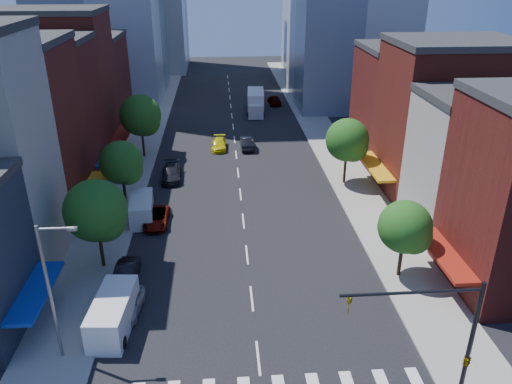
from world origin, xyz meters
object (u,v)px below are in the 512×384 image
parked_car_rear (172,173)px  traffic_car_oncoming (247,143)px  cargo_van_far (142,210)px  traffic_car_far (274,100)px  box_truck (256,103)px  parked_car_front (129,304)px  cargo_van_near (113,315)px  pedestrian_far (96,314)px  parked_car_third (156,218)px  parked_car_second (125,274)px  taxi (219,144)px

parked_car_rear → traffic_car_oncoming: (9.00, 9.74, 0.01)m
cargo_van_far → traffic_car_far: bearing=62.4°
box_truck → parked_car_rear: bearing=-109.3°
parked_car_front → cargo_van_near: 1.95m
parked_car_rear → pedestrian_far: pedestrian_far is taller
parked_car_front → parked_car_rear: size_ratio=0.75×
parked_car_third → box_truck: box_truck is taller
parked_car_front → pedestrian_far: 2.35m
parked_car_second → cargo_van_near: bearing=-83.9°
parked_car_front → parked_car_third: size_ratio=0.84×
taxi → box_truck: (6.02, 17.01, 0.97)m
pedestrian_far → box_truck: bearing=-178.8°
parked_car_rear → box_truck: 29.16m
parked_car_rear → pedestrian_far: 25.00m
parked_car_front → taxi: size_ratio=0.87×
parked_car_third → traffic_car_oncoming: 22.54m
parked_car_second → traffic_car_oncoming: size_ratio=0.90×
cargo_van_far → traffic_car_oncoming: (10.99, 19.41, -0.31)m
taxi → traffic_car_oncoming: 3.61m
taxi → traffic_car_oncoming: traffic_car_oncoming is taller
parked_car_third → parked_car_rear: bearing=86.7°
box_truck → pedestrian_far: bearing=-101.9°
parked_car_front → cargo_van_far: cargo_van_far is taller
traffic_car_oncoming → traffic_car_far: 23.00m
parked_car_second → cargo_van_far: cargo_van_far is taller
traffic_car_oncoming → box_truck: (2.41, 17.08, 0.85)m
parked_car_rear → parked_car_front: bearing=-94.4°
box_truck → cargo_van_near: bearing=-100.5°
cargo_van_near → traffic_car_far: 59.64m
traffic_car_oncoming → traffic_car_far: traffic_car_far is taller
parked_car_second → cargo_van_far: (-0.09, 10.16, 0.38)m
parked_car_second → parked_car_third: size_ratio=0.91×
parked_car_third → traffic_car_far: bearing=69.6°
parked_car_front → pedestrian_far: size_ratio=2.42×
cargo_van_far → pedestrian_far: size_ratio=3.27×
parked_car_rear → cargo_van_far: size_ratio=0.98×
parked_car_third → parked_car_rear: 10.68m
parked_car_rear → cargo_van_near: cargo_van_near is taller
parked_car_front → cargo_van_far: size_ratio=0.74×
traffic_car_far → pedestrian_far: bearing=68.8°
parked_car_second → traffic_car_far: size_ratio=0.92×
parked_car_front → cargo_van_far: (-0.95, 13.89, 0.41)m
parked_car_third → taxi: taxi is taller
cargo_van_near → pedestrian_far: 1.34m
traffic_car_far → parked_car_front: bearing=70.3°
traffic_car_oncoming → pedestrian_far: pedestrian_far is taller
parked_car_front → parked_car_second: (-0.85, 3.72, 0.03)m
parked_car_rear → pedestrian_far: bearing=-98.8°
parked_car_front → cargo_van_near: cargo_van_near is taller
cargo_van_far → parked_car_rear: bearing=73.0°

